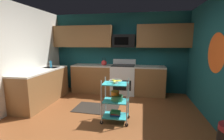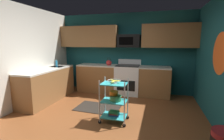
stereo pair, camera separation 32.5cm
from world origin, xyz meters
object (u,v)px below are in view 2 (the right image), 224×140
microwave (129,41)px  book_stack (114,113)px  mixing_bowl_large (115,98)px  fruit_bowl (114,81)px  kettle (109,63)px  oven_range (128,79)px  dish_soap_bottle (56,64)px  rolling_cart (114,101)px  mixing_bowl_small (114,93)px

microwave → book_stack: size_ratio=3.05×
book_stack → mixing_bowl_large: bearing=0.0°
microwave → fruit_bowl: size_ratio=2.57×
fruit_bowl → kettle: (-0.71, 1.96, 0.12)m
oven_range → dish_soap_bottle: bearing=-157.8°
oven_range → rolling_cart: bearing=-87.8°
oven_range → book_stack: size_ratio=4.80×
dish_soap_bottle → microwave: bearing=24.6°
rolling_cart → mixing_bowl_small: 0.17m
book_stack → dish_soap_bottle: size_ratio=1.15×
kettle → mixing_bowl_small: bearing=-70.2°
mixing_bowl_large → dish_soap_bottle: (-2.15, 1.13, 0.50)m
microwave → dish_soap_bottle: size_ratio=3.50×
oven_range → mixing_bowl_small: (0.07, -1.95, 0.14)m
kettle → oven_range: bearing=0.3°
fruit_bowl → microwave: bearing=92.1°
oven_range → dish_soap_bottle: (-2.05, -0.83, 0.54)m
microwave → fruit_bowl: bearing=-87.9°
oven_range → mixing_bowl_large: oven_range is taller
oven_range → mixing_bowl_large: size_ratio=4.37×
microwave → oven_range: bearing=-89.7°
mixing_bowl_large → kettle: 2.15m
mixing_bowl_small → dish_soap_bottle: size_ratio=0.91×
fruit_bowl → mixing_bowl_large: fruit_bowl is taller
mixing_bowl_small → microwave: bearing=91.9°
mixing_bowl_large → fruit_bowl: bearing=180.0°
microwave → dish_soap_bottle: (-2.05, -0.94, -0.68)m
rolling_cart → book_stack: size_ratio=3.99×
rolling_cart → microwave: bearing=92.1°
fruit_bowl → mixing_bowl_large: bearing=0.0°
oven_range → mixing_bowl_small: oven_range is taller
microwave → book_stack: microwave is taller
fruit_bowl → kettle: bearing=110.0°
mixing_bowl_small → dish_soap_bottle: bearing=152.1°
rolling_cart → kettle: (-0.71, 1.96, 0.54)m
oven_range → rolling_cart: oven_range is taller
microwave → mixing_bowl_small: (0.07, -2.06, -1.08)m
rolling_cart → mixing_bowl_large: (0.03, 0.00, 0.07)m
rolling_cart → dish_soap_bottle: dish_soap_bottle is taller
oven_range → mixing_bowl_large: bearing=-86.9°
fruit_bowl → book_stack: fruit_bowl is taller
microwave → mixing_bowl_large: (0.11, -2.07, -1.18)m
rolling_cart → fruit_bowl: bearing=180.0°
mixing_bowl_large → dish_soap_bottle: 2.48m
mixing_bowl_small → kettle: 2.11m
mixing_bowl_large → dish_soap_bottle: dish_soap_bottle is taller
mixing_bowl_large → dish_soap_bottle: bearing=152.3°
book_stack → microwave: bearing=92.1°
microwave → rolling_cart: bearing=-87.9°
fruit_bowl → mixing_bowl_large: 0.36m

